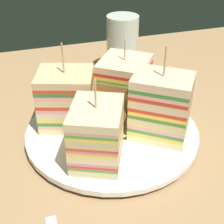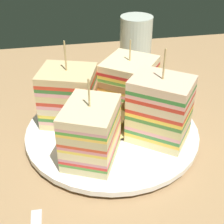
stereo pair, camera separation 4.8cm
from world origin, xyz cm
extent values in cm
cube|color=#A27D53|center=(0.00, 0.00, -0.90)|extent=(124.64, 79.68, 1.80)
cylinder|color=white|center=(0.00, 0.00, 0.33)|extent=(16.10, 16.10, 0.66)
cylinder|color=white|center=(0.00, 0.00, 1.07)|extent=(25.98, 25.98, 0.81)
cube|color=#E9CA8B|center=(-3.93, -5.77, 2.00)|extent=(10.66, 10.77, 1.05)
cube|color=#9E7242|center=(-1.59, -2.67, 2.00)|extent=(5.96, 4.60, 1.05)
cube|color=red|center=(-3.93, -5.77, 2.78)|extent=(10.66, 10.77, 0.52)
cube|color=#F0C94E|center=(-3.93, -5.77, 3.30)|extent=(10.66, 10.77, 0.52)
cube|color=#CEBC89|center=(-3.93, -5.77, 4.08)|extent=(10.66, 10.77, 1.05)
cube|color=#B2844C|center=(-1.59, -2.67, 4.08)|extent=(5.96, 4.60, 1.05)
cube|color=#55A145|center=(-3.93, -5.77, 4.86)|extent=(10.66, 10.77, 0.52)
cube|color=pink|center=(-3.93, -5.77, 5.38)|extent=(10.66, 10.77, 0.52)
cube|color=#F3CE55|center=(-3.93, -5.77, 5.90)|extent=(10.66, 10.77, 0.52)
cube|color=#DCBF87|center=(-3.93, -5.77, 6.68)|extent=(10.66, 10.77, 1.05)
cube|color=#9E7242|center=(-1.59, -2.67, 6.68)|extent=(5.96, 4.60, 1.05)
cube|color=#5BA13F|center=(-3.93, -5.77, 7.46)|extent=(10.66, 10.77, 0.52)
cube|color=#FAD44B|center=(-3.93, -5.77, 7.98)|extent=(10.66, 10.77, 0.52)
cube|color=red|center=(-3.93, -5.77, 8.49)|extent=(10.66, 10.77, 0.52)
cube|color=beige|center=(-3.93, -5.77, 9.28)|extent=(10.66, 10.77, 1.05)
cylinder|color=tan|center=(-3.93, -5.77, 11.46)|extent=(0.24, 0.24, 3.32)
cube|color=beige|center=(5.97, -3.63, 1.99)|extent=(9.67, 8.93, 1.02)
cube|color=#9E7242|center=(2.28, -2.39, 1.99)|extent=(2.41, 6.37, 1.02)
cube|color=#E3A695|center=(5.97, -3.63, 2.78)|extent=(9.67, 8.93, 0.56)
cube|color=#3E7F38|center=(5.97, -3.63, 3.34)|extent=(9.67, 8.93, 0.56)
cube|color=yellow|center=(5.97, -3.63, 3.90)|extent=(9.67, 8.93, 0.56)
cube|color=beige|center=(5.97, -3.63, 4.69)|extent=(9.67, 8.93, 1.02)
cube|color=#B2844C|center=(2.28, -2.39, 4.69)|extent=(2.41, 6.37, 1.02)
cube|color=pink|center=(5.97, -3.63, 5.48)|extent=(9.67, 8.93, 0.56)
cube|color=red|center=(5.97, -3.63, 6.04)|extent=(9.67, 8.93, 0.56)
cube|color=#DFC585|center=(5.97, -3.63, 6.83)|extent=(9.67, 8.93, 1.02)
cube|color=#B2844C|center=(2.28, -2.39, 6.83)|extent=(2.41, 6.37, 1.02)
cube|color=#F3A4A4|center=(5.97, -3.63, 7.63)|extent=(9.67, 8.93, 0.56)
cube|color=#3F7A37|center=(5.97, -3.63, 8.19)|extent=(9.67, 8.93, 0.56)
cube|color=red|center=(5.97, -3.63, 8.75)|extent=(9.67, 8.93, 0.56)
cube|color=#DDBB82|center=(5.97, -3.63, 9.54)|extent=(9.67, 8.93, 1.02)
cylinder|color=tan|center=(5.97, -3.63, 12.27)|extent=(0.24, 0.24, 4.43)
cube|color=beige|center=(3.92, 5.78, 2.01)|extent=(8.98, 9.81, 1.07)
cube|color=#9E7242|center=(2.32, 2.23, 2.01)|extent=(5.74, 2.81, 1.07)
cube|color=#54943D|center=(3.92, 5.78, 2.75)|extent=(8.98, 9.81, 0.41)
cube|color=#E33A35|center=(3.92, 5.78, 3.16)|extent=(8.98, 9.81, 0.41)
cube|color=pink|center=(3.92, 5.78, 3.57)|extent=(8.98, 9.81, 0.41)
cube|color=beige|center=(3.92, 5.78, 4.31)|extent=(8.98, 9.81, 1.07)
cube|color=#B2844C|center=(2.32, 2.23, 4.31)|extent=(5.74, 2.81, 1.07)
cube|color=#F8D850|center=(3.92, 5.78, 5.05)|extent=(8.98, 9.81, 0.41)
cube|color=pink|center=(3.92, 5.78, 5.46)|extent=(8.98, 9.81, 0.41)
cube|color=#D8492B|center=(3.92, 5.78, 5.87)|extent=(8.98, 9.81, 0.41)
cube|color=#CFBD88|center=(3.92, 5.78, 6.61)|extent=(8.98, 9.81, 1.07)
cube|color=#B2844C|center=(2.32, 2.23, 6.61)|extent=(5.74, 2.81, 1.07)
cube|color=#FDC84E|center=(3.92, 5.78, 7.35)|extent=(8.98, 9.81, 0.41)
cube|color=#4FA038|center=(3.92, 5.78, 7.76)|extent=(8.98, 9.81, 0.41)
cube|color=#D79293|center=(3.92, 5.78, 8.17)|extent=(8.98, 9.81, 0.41)
cube|color=beige|center=(3.92, 5.78, 8.91)|extent=(8.98, 9.81, 1.07)
cylinder|color=tan|center=(3.92, 5.78, 11.32)|extent=(0.24, 0.24, 3.77)
cube|color=beige|center=(-6.07, 3.45, 2.05)|extent=(9.99, 9.61, 1.16)
cube|color=#9E7242|center=(-2.95, 1.13, 2.05)|extent=(3.80, 4.96, 1.16)
cube|color=#FECA4B|center=(-6.07, 3.45, 2.91)|extent=(9.99, 9.61, 0.55)
cube|color=#408841|center=(-6.07, 3.45, 3.46)|extent=(9.99, 9.61, 0.55)
cube|color=pink|center=(-6.07, 3.45, 4.01)|extent=(9.99, 9.61, 0.55)
cube|color=#D1C180|center=(-6.07, 3.45, 4.86)|extent=(9.99, 9.61, 1.16)
cube|color=#9E7242|center=(-2.95, 1.13, 4.86)|extent=(3.80, 4.96, 1.16)
cube|color=#427D36|center=(-6.07, 3.45, 5.71)|extent=(9.99, 9.61, 0.55)
cube|color=yellow|center=(-6.07, 3.45, 6.26)|extent=(9.99, 9.61, 0.55)
cube|color=red|center=(-6.07, 3.45, 6.81)|extent=(9.99, 9.61, 0.55)
cube|color=beige|center=(-6.07, 3.45, 7.66)|extent=(9.99, 9.61, 1.16)
cube|color=#B2844C|center=(-2.95, 1.13, 7.66)|extent=(3.80, 4.96, 1.16)
cube|color=red|center=(-6.07, 3.45, 8.52)|extent=(9.99, 9.61, 0.55)
cube|color=#F1A69B|center=(-6.07, 3.45, 9.07)|extent=(9.99, 9.61, 0.55)
cube|color=#398437|center=(-6.07, 3.45, 9.62)|extent=(9.99, 9.61, 0.55)
cube|color=beige|center=(-6.07, 3.45, 10.47)|extent=(9.99, 9.61, 1.16)
cylinder|color=tan|center=(-6.07, 3.45, 13.15)|extent=(0.24, 0.24, 4.21)
cylinder|color=#D3B968|center=(0.61, 0.92, 1.77)|extent=(5.97, 6.00, 1.01)
cylinder|color=#DECD73|center=(0.07, 1.42, 2.37)|extent=(5.53, 5.52, 0.76)
cylinder|color=#E3C769|center=(1.21, 0.43, 2.98)|extent=(4.31, 4.29, 0.90)
cylinder|color=#E3B55A|center=(1.42, -0.61, 3.10)|extent=(4.81, 4.80, 0.72)
cylinder|color=#F4D981|center=(0.28, 0.08, 3.52)|extent=(6.11, 6.13, 1.03)
ellipsoid|color=#58A644|center=(1.09, -9.04, 2.14)|extent=(4.31, 4.00, 1.51)
ellipsoid|color=green|center=(0.62, -8.10, 2.04)|extent=(5.02, 4.55, 1.26)
ellipsoid|color=#3D8236|center=(2.55, -9.79, 2.15)|extent=(2.88, 3.21, 1.34)
cylinder|color=red|center=(0.12, -8.96, 2.16)|extent=(4.09, 4.09, 0.80)
cylinder|color=silver|center=(-8.94, -20.92, 5.97)|extent=(6.38, 6.38, 11.95)
cylinder|color=yellow|center=(-8.94, -20.92, 1.83)|extent=(5.87, 5.87, 3.66)
camera|label=1|loc=(12.27, 38.08, 30.36)|focal=52.07mm
camera|label=2|loc=(7.66, 39.27, 30.36)|focal=52.07mm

